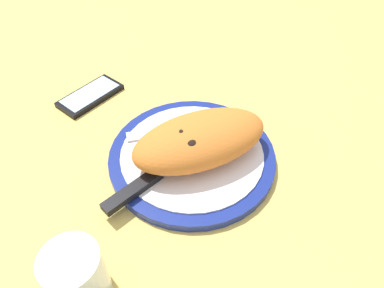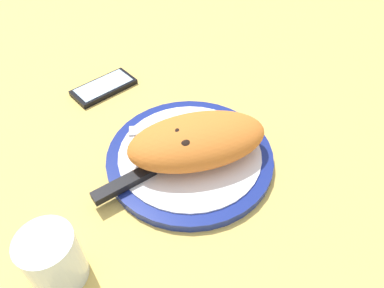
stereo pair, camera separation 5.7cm
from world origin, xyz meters
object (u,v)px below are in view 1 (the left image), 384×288
object	(u,v)px
calzone	(200,140)
smartphone	(90,95)
knife	(147,181)
water_glass	(78,278)
fork	(164,132)
plate	(192,156)

from	to	relation	value
calzone	smartphone	size ratio (longest dim) A/B	1.80
calzone	knife	size ratio (longest dim) A/B	1.26
smartphone	water_glass	distance (cm)	39.45
calzone	knife	bearing A→B (deg)	27.42
calzone	water_glass	bearing A→B (deg)	46.91
calzone	water_glass	xyz separation A→B (cm)	(17.85, 19.08, -1.44)
calzone	fork	size ratio (longest dim) A/B	1.51
plate	knife	world-z (taller)	knife
fork	knife	bearing A→B (deg)	71.75
plate	knife	bearing A→B (deg)	34.21
smartphone	water_glass	size ratio (longest dim) A/B	1.57
calzone	fork	distance (cm)	8.69
water_glass	plate	bearing A→B (deg)	-130.23
calzone	knife	xyz separation A→B (cm)	(8.85, 4.59, -2.89)
plate	water_glass	world-z (taller)	water_glass
fork	knife	distance (cm)	11.24
plate	smartphone	xyz separation A→B (cm)	(17.60, -19.61, -0.32)
fork	knife	xyz separation A→B (cm)	(3.52, 10.67, 0.30)
plate	fork	distance (cm)	6.95
plate	calzone	distance (cm)	4.54
plate	calzone	xyz separation A→B (cm)	(-1.18, 0.62, 4.34)
fork	calzone	bearing A→B (deg)	131.24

